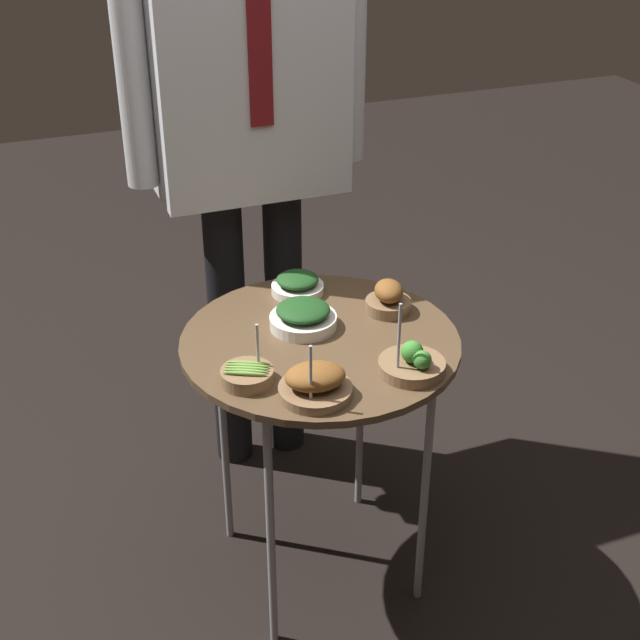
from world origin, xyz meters
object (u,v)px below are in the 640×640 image
at_px(bowl_broccoli_front_right, 412,362).
at_px(waiter_figure, 247,99).
at_px(serving_cart, 320,358).
at_px(bowl_asparagus_mid_left, 247,375).
at_px(bowl_spinach_near_rim, 303,317).
at_px(bowl_spinach_back_left, 298,284).
at_px(bowl_roast_far_rim, 315,383).
at_px(bowl_roast_back_right, 388,299).

xyz_separation_m(bowl_broccoli_front_right, waiter_figure, (-0.13, 0.75, 0.39)).
distance_m(serving_cart, waiter_figure, 0.72).
bearing_deg(serving_cart, bowl_asparagus_mid_left, -151.68).
xyz_separation_m(serving_cart, bowl_broccoli_front_right, (0.14, -0.20, 0.08)).
distance_m(bowl_asparagus_mid_left, waiter_figure, 0.80).
xyz_separation_m(bowl_spinach_near_rim, bowl_broccoli_front_right, (0.15, -0.27, -0.00)).
distance_m(serving_cart, bowl_spinach_near_rim, 0.11).
distance_m(serving_cart, bowl_spinach_back_left, 0.25).
height_order(serving_cart, waiter_figure, waiter_figure).
bearing_deg(serving_cart, waiter_figure, 89.14).
relative_size(bowl_asparagus_mid_left, waiter_figure, 0.07).
bearing_deg(bowl_spinach_near_rim, serving_cart, -75.05).
height_order(bowl_spinach_near_rim, bowl_broccoli_front_right, bowl_broccoli_front_right).
distance_m(bowl_broccoli_front_right, bowl_roast_far_rim, 0.23).
bearing_deg(bowl_asparagus_mid_left, bowl_broccoli_front_right, -14.87).
distance_m(bowl_asparagus_mid_left, bowl_roast_far_rim, 0.15).
distance_m(serving_cart, bowl_asparagus_mid_left, 0.25).
xyz_separation_m(bowl_spinach_back_left, waiter_figure, (-0.02, 0.31, 0.39)).
bearing_deg(bowl_broccoli_front_right, waiter_figure, 99.67).
xyz_separation_m(bowl_roast_far_rim, waiter_figure, (0.10, 0.76, 0.39)).
xyz_separation_m(bowl_spinach_near_rim, waiter_figure, (0.03, 0.48, 0.39)).
relative_size(bowl_roast_back_right, bowl_spinach_back_left, 0.84).
relative_size(bowl_spinach_near_rim, bowl_roast_far_rim, 1.02).
bearing_deg(bowl_asparagus_mid_left, bowl_roast_back_right, 23.27).
relative_size(bowl_roast_back_right, bowl_asparagus_mid_left, 0.86).
height_order(bowl_roast_back_right, bowl_asparagus_mid_left, bowl_asparagus_mid_left).
height_order(serving_cart, bowl_spinach_near_rim, bowl_spinach_near_rim).
bearing_deg(bowl_roast_back_right, bowl_spinach_near_rim, 179.76).
relative_size(bowl_broccoli_front_right, bowl_asparagus_mid_left, 1.39).
relative_size(bowl_spinach_near_rim, bowl_roast_back_right, 1.43).
bearing_deg(bowl_spinach_near_rim, bowl_roast_back_right, -0.24).
relative_size(bowl_spinach_near_rim, bowl_spinach_back_left, 1.20).
height_order(bowl_roast_far_rim, waiter_figure, waiter_figure).
relative_size(serving_cart, bowl_roast_back_right, 6.36).
relative_size(bowl_broccoli_front_right, bowl_roast_far_rim, 1.16).
xyz_separation_m(serving_cart, waiter_figure, (0.01, 0.54, 0.47)).
bearing_deg(bowl_broccoli_front_right, bowl_spinach_near_rim, 119.56).
bearing_deg(bowl_spinach_near_rim, bowl_spinach_back_left, 74.53).
distance_m(serving_cart, bowl_roast_back_right, 0.23).
relative_size(bowl_roast_back_right, waiter_figure, 0.06).
bearing_deg(bowl_roast_back_right, bowl_broccoli_front_right, -104.03).
bearing_deg(bowl_spinach_back_left, serving_cart, -97.08).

